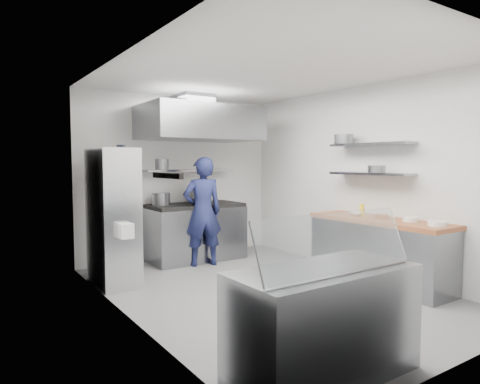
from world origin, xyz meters
TOP-DOWN VIEW (x-y plane):
  - floor at (0.00, 0.00)m, footprint 5.00×5.00m
  - ceiling at (0.00, 0.00)m, footprint 5.00×5.00m
  - wall_back at (0.00, 2.50)m, footprint 3.60×2.80m
  - wall_front at (0.00, -2.50)m, footprint 3.60×2.80m
  - wall_left at (-1.80, 0.00)m, footprint 2.80×5.00m
  - wall_right at (1.80, 0.00)m, footprint 2.80×5.00m
  - gas_range at (0.10, 2.10)m, footprint 1.60×0.80m
  - cooktop at (0.10, 2.10)m, footprint 1.57×0.78m
  - stock_pot_left at (-0.47, 2.22)m, footprint 0.29×0.29m
  - stock_pot_mid at (0.29, 2.23)m, footprint 0.35×0.35m
  - over_range_shelf at (0.10, 2.34)m, footprint 1.60×0.30m
  - shelf_pot_a at (-0.33, 2.53)m, footprint 0.25×0.25m
  - extractor_hood at (0.10, 1.93)m, footprint 1.90×1.15m
  - hood_duct at (0.10, 2.15)m, footprint 0.55×0.55m
  - red_firebox at (-1.25, 2.44)m, footprint 0.22×0.10m
  - chef at (-0.00, 1.67)m, footprint 0.71×0.55m
  - wire_rack at (-1.53, 1.42)m, footprint 0.50×0.90m
  - rack_bin_a at (-1.53, 0.93)m, footprint 0.17×0.21m
  - rack_bin_b at (-1.53, 1.34)m, footprint 0.14×0.18m
  - rack_jar at (-1.48, 1.18)m, footprint 0.11×0.11m
  - knife_strip at (-1.78, -0.90)m, footprint 0.04×0.55m
  - prep_counter_base at (1.48, -0.60)m, footprint 0.62×2.00m
  - prep_counter_top at (1.48, -0.60)m, footprint 0.65×2.04m
  - plate_stack_a at (1.48, -1.43)m, footprint 0.22×0.22m
  - plate_stack_b at (1.57, -1.02)m, footprint 0.20×0.20m
  - copper_pan at (1.47, -0.64)m, footprint 0.17×0.17m
  - squeeze_bottle at (1.46, -0.32)m, footprint 0.07×0.07m
  - mixing_bowl at (1.44, -0.24)m, footprint 0.21×0.21m
  - wall_shelf_lower at (1.64, -0.30)m, footprint 0.30×1.30m
  - wall_shelf_upper at (1.64, -0.30)m, footprint 0.30×1.30m
  - shelf_pot_c at (1.54, -0.49)m, footprint 0.24×0.24m
  - shelf_pot_d at (1.58, 0.16)m, footprint 0.28×0.28m
  - display_case at (-0.98, -2.00)m, footprint 1.50×0.70m
  - display_glass at (-0.98, -2.12)m, footprint 1.47×0.19m

SIDE VIEW (x-z plane):
  - floor at x=0.00m, z-range 0.00..0.00m
  - prep_counter_base at x=1.48m, z-range 0.00..0.84m
  - display_case at x=-0.98m, z-range 0.00..0.85m
  - gas_range at x=0.10m, z-range 0.00..0.90m
  - rack_bin_a at x=-1.53m, z-range 0.71..0.89m
  - prep_counter_top at x=1.48m, z-range 0.84..0.90m
  - chef at x=0.00m, z-range 0.00..1.75m
  - wire_rack at x=-1.53m, z-range 0.00..1.85m
  - mixing_bowl at x=1.44m, z-range 0.90..0.95m
  - cooktop at x=0.10m, z-range 0.90..0.96m
  - plate_stack_a at x=1.48m, z-range 0.90..0.96m
  - plate_stack_b at x=1.57m, z-range 0.90..0.96m
  - copper_pan at x=1.47m, z-range 0.90..0.96m
  - squeeze_bottle at x=1.46m, z-range 0.90..1.08m
  - stock_pot_left at x=-0.47m, z-range 0.96..1.16m
  - display_glass at x=-0.98m, z-range 0.86..1.28m
  - stock_pot_mid at x=0.29m, z-range 0.96..1.20m
  - rack_bin_b at x=-1.53m, z-range 1.22..1.38m
  - wall_back at x=0.00m, z-range 1.39..1.41m
  - wall_front at x=0.00m, z-range 1.39..1.41m
  - wall_left at x=-1.80m, z-range 1.39..1.41m
  - wall_right at x=1.80m, z-range 1.39..1.41m
  - red_firebox at x=-1.25m, z-range 1.29..1.55m
  - wall_shelf_lower at x=1.64m, z-range 1.48..1.52m
  - over_range_shelf at x=0.10m, z-range 1.50..1.54m
  - knife_strip at x=-1.78m, z-range 1.53..1.57m
  - shelf_pot_c at x=1.54m, z-range 1.52..1.62m
  - shelf_pot_a at x=-0.33m, z-range 1.54..1.72m
  - rack_jar at x=-1.48m, z-range 1.71..1.89m
  - wall_shelf_upper at x=1.64m, z-range 1.90..1.94m
  - shelf_pot_d at x=1.58m, z-range 1.94..2.08m
  - extractor_hood at x=0.10m, z-range 2.02..2.57m
  - hood_duct at x=0.10m, z-range 2.56..2.80m
  - ceiling at x=0.00m, z-range 2.80..2.80m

